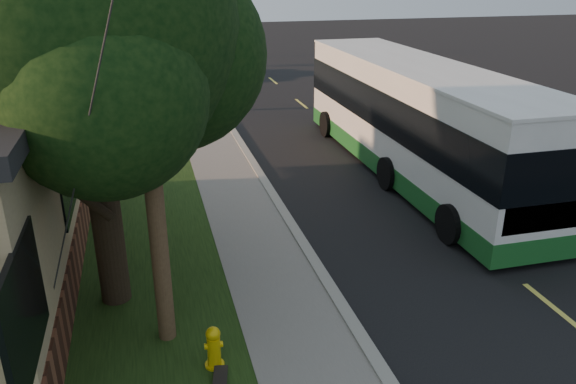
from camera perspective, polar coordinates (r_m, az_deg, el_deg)
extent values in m
plane|color=black|center=(10.28, 7.61, -15.05)|extent=(120.00, 120.00, 0.00)
cube|color=black|center=(19.97, 7.69, 3.85)|extent=(8.00, 80.00, 0.01)
cube|color=gray|center=(18.85, -3.67, 3.08)|extent=(0.25, 80.00, 0.12)
cube|color=slate|center=(18.71, -6.68, 2.76)|extent=(2.00, 80.00, 0.08)
cube|color=black|center=(18.60, -17.40, 1.74)|extent=(5.00, 80.00, 0.07)
cylinder|color=#DCB60B|center=(9.54, -7.53, -15.78)|extent=(0.22, 0.22, 0.55)
sphere|color=#DCB60B|center=(9.33, -7.64, -14.10)|extent=(0.24, 0.24, 0.24)
cylinder|color=#DCB60B|center=(9.46, -7.57, -15.18)|extent=(0.30, 0.10, 0.10)
cylinder|color=#DCB60B|center=(9.46, -7.57, -15.18)|extent=(0.10, 0.18, 0.10)
cylinder|color=#DCB60B|center=(9.70, -7.45, -16.97)|extent=(0.32, 0.32, 0.04)
cylinder|color=#473321|center=(8.67, -14.49, 10.77)|extent=(0.30, 0.30, 9.00)
cylinder|color=#2D2D30|center=(7.84, -20.37, 3.09)|extent=(2.52, 3.21, 7.60)
cylinder|color=black|center=(10.87, -18.13, -1.26)|extent=(0.56, 0.56, 4.00)
sphere|color=black|center=(10.11, -20.33, 15.66)|extent=(5.20, 5.20, 5.20)
sphere|color=black|center=(10.74, -12.03, 13.57)|extent=(3.60, 3.60, 3.60)
sphere|color=black|center=(8.93, -18.28, 9.35)|extent=(3.20, 3.20, 3.20)
cylinder|color=black|center=(25.91, -15.08, 11.40)|extent=(0.24, 0.24, 3.30)
cylinder|color=black|center=(25.68, -15.45, 15.01)|extent=(1.38, 0.57, 2.01)
cylinder|color=black|center=(25.68, -15.45, 15.01)|extent=(0.74, 1.21, 1.58)
cylinder|color=black|center=(25.68, -15.45, 15.01)|extent=(0.65, 1.05, 1.95)
cylinder|color=black|center=(25.68, -15.45, 15.01)|extent=(1.28, 0.53, 1.33)
cylinder|color=black|center=(25.68, -15.45, 15.01)|extent=(0.75, 1.21, 1.70)
cylinder|color=black|center=(37.81, -14.47, 14.38)|extent=(0.24, 0.24, 3.03)
cylinder|color=black|center=(37.65, -14.69, 16.66)|extent=(1.38, 0.57, 2.01)
cylinder|color=black|center=(37.65, -14.69, 16.66)|extent=(0.74, 1.21, 1.58)
cylinder|color=black|center=(37.65, -14.69, 16.66)|extent=(0.65, 1.05, 1.95)
cylinder|color=black|center=(37.65, -14.69, 16.66)|extent=(1.28, 0.53, 1.33)
cylinder|color=black|center=(37.65, -14.69, 16.66)|extent=(0.75, 1.21, 1.70)
cylinder|color=#2D2D30|center=(41.84, -9.74, 17.03)|extent=(0.16, 0.16, 5.50)
cube|color=silver|center=(17.82, 12.94, 7.81)|extent=(2.65, 12.71, 2.86)
cube|color=#1A5D24|center=(18.22, 12.55, 3.29)|extent=(2.67, 12.73, 0.58)
cube|color=black|center=(17.77, 13.00, 8.47)|extent=(2.69, 12.75, 1.17)
cube|color=black|center=(12.85, 25.59, -0.09)|extent=(2.35, 0.06, 1.70)
cube|color=yellow|center=(12.44, 26.63, 6.05)|extent=(1.70, 0.06, 0.37)
cube|color=#FFF2CC|center=(12.83, 21.98, -5.49)|extent=(0.26, 0.04, 0.16)
cube|color=silver|center=(17.53, 13.35, 12.41)|extent=(2.70, 12.76, 0.08)
cylinder|color=black|center=(13.83, 16.18, -3.14)|extent=(0.30, 0.97, 0.97)
cylinder|color=black|center=(15.30, 24.79, -1.91)|extent=(0.30, 0.97, 0.97)
cylinder|color=black|center=(16.76, 10.10, 1.87)|extent=(0.30, 0.97, 0.97)
cylinder|color=black|center=(17.99, 17.82, 2.54)|extent=(0.30, 0.97, 0.97)
cylinder|color=black|center=(21.84, 3.96, 6.89)|extent=(0.30, 0.97, 0.97)
cylinder|color=black|center=(22.79, 10.35, 7.24)|extent=(0.30, 0.97, 0.97)
cylinder|color=silver|center=(9.50, -6.84, -17.83)|extent=(0.21, 0.09, 0.06)
imported|color=black|center=(34.34, -6.35, 12.79)|extent=(2.14, 4.47, 1.47)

